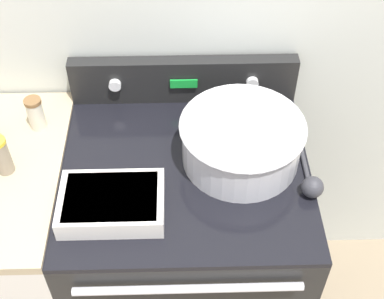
{
  "coord_description": "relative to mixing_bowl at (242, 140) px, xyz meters",
  "views": [
    {
      "loc": [
        -0.01,
        -0.73,
        2.15
      ],
      "look_at": [
        0.02,
        0.36,
        1.01
      ],
      "focal_mm": 50.0,
      "sensor_mm": 36.0,
      "label": 1
    }
  ],
  "objects": [
    {
      "name": "mixing_bowl",
      "position": [
        0.0,
        0.0,
        0.0
      ],
      "size": [
        0.37,
        0.37,
        0.14
      ],
      "color": "silver",
      "rests_on": "stove_range"
    },
    {
      "name": "side_counter",
      "position": [
        -0.81,
        -0.03,
        -0.55
      ],
      "size": [
        0.54,
        0.69,
        0.96
      ],
      "color": "silver",
      "rests_on": "ground_plane"
    },
    {
      "name": "ladle",
      "position": [
        0.19,
        -0.13,
        -0.05
      ],
      "size": [
        0.06,
        0.28,
        0.06
      ],
      "color": "#333338",
      "rests_on": "stove_range"
    },
    {
      "name": "spice_jar_brown_cap",
      "position": [
        -0.64,
        0.15,
        -0.01
      ],
      "size": [
        0.05,
        0.05,
        0.11
      ],
      "color": "beige",
      "rests_on": "side_counter"
    },
    {
      "name": "spice_jar_yellow_cap",
      "position": [
        -0.7,
        -0.04,
        -0.01
      ],
      "size": [
        0.05,
        0.05,
        0.13
      ],
      "color": "gray",
      "rests_on": "side_counter"
    },
    {
      "name": "kitchen_wall",
      "position": [
        -0.17,
        0.35,
        0.22
      ],
      "size": [
        8.0,
        0.05,
        2.5
      ],
      "color": "silver",
      "rests_on": "ground_plane"
    },
    {
      "name": "casserole_dish",
      "position": [
        -0.37,
        -0.19,
        -0.05
      ],
      "size": [
        0.29,
        0.2,
        0.06
      ],
      "color": "silver",
      "rests_on": "stove_range"
    },
    {
      "name": "control_panel",
      "position": [
        -0.17,
        0.29,
        -0.0
      ],
      "size": [
        0.75,
        0.07,
        0.16
      ],
      "color": "black",
      "rests_on": "stove_range"
    },
    {
      "name": "stove_range",
      "position": [
        -0.17,
        -0.03,
        -0.55
      ],
      "size": [
        0.75,
        0.72,
        0.95
      ],
      "color": "black",
      "rests_on": "ground_plane"
    }
  ]
}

